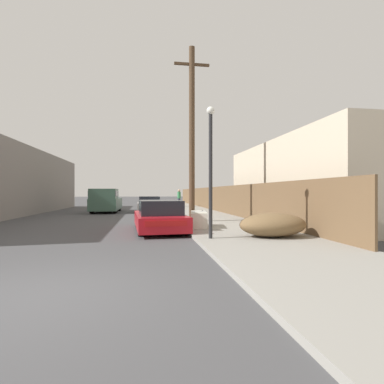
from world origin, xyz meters
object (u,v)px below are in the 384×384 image
at_px(utility_pole, 192,132).
at_px(street_lamp, 211,161).
at_px(pickup_truck, 106,201).
at_px(car_parked_mid, 149,205).
at_px(pedestrian, 179,198).
at_px(brush_pile, 273,225).
at_px(discarded_fridge, 199,219).
at_px(parked_sports_car_red, 159,217).

height_order(utility_pole, street_lamp, utility_pole).
height_order(pickup_truck, street_lamp, street_lamp).
bearing_deg(car_parked_mid, pedestrian, 63.27).
distance_m(pickup_truck, street_lamp, 16.07).
distance_m(street_lamp, brush_pile, 2.96).
bearing_deg(street_lamp, car_parked_mid, 97.00).
distance_m(discarded_fridge, pickup_truck, 13.12).
bearing_deg(pedestrian, brush_pile, -88.04).
distance_m(utility_pole, street_lamp, 5.99).
bearing_deg(car_parked_mid, discarded_fridge, -81.87).
height_order(discarded_fridge, utility_pole, utility_pole).
xyz_separation_m(discarded_fridge, utility_pole, (0.09, 2.45, 4.22)).
relative_size(pickup_truck, utility_pole, 0.60).
relative_size(parked_sports_car_red, brush_pile, 2.08).
relative_size(brush_pile, pedestrian, 1.26).
distance_m(discarded_fridge, street_lamp, 3.82).
xyz_separation_m(street_lamp, pedestrian, (1.38, 21.34, -1.55)).
bearing_deg(pickup_truck, utility_pole, 120.17).
relative_size(pickup_truck, brush_pile, 2.34).
height_order(car_parked_mid, pickup_truck, pickup_truck).
relative_size(discarded_fridge, pickup_truck, 0.33).
xyz_separation_m(discarded_fridge, brush_pile, (1.93, -3.16, 0.07)).
height_order(utility_pole, pedestrian, utility_pole).
bearing_deg(street_lamp, pedestrian, 86.30).
bearing_deg(street_lamp, discarded_fridge, 86.80).
bearing_deg(parked_sports_car_red, utility_pole, 52.45).
bearing_deg(parked_sports_car_red, brush_pile, -43.13).
bearing_deg(pickup_truck, brush_pile, 116.13).
bearing_deg(pedestrian, discarded_fridge, -93.78).
bearing_deg(utility_pole, pickup_truck, 119.73).
bearing_deg(discarded_fridge, pedestrian, 94.70).
distance_m(parked_sports_car_red, utility_pole, 5.17).
height_order(parked_sports_car_red, brush_pile, parked_sports_car_red).
bearing_deg(parked_sports_car_red, pickup_truck, 103.14).
height_order(parked_sports_car_red, pickup_truck, pickup_truck).
relative_size(discarded_fridge, utility_pole, 0.19).
relative_size(car_parked_mid, pickup_truck, 0.87).
height_order(street_lamp, pedestrian, street_lamp).
xyz_separation_m(parked_sports_car_red, car_parked_mid, (-0.29, 11.60, 0.02)).
xyz_separation_m(street_lamp, brush_pile, (2.11, 0.00, -2.08)).
xyz_separation_m(discarded_fridge, street_lamp, (-0.18, -3.16, 2.15)).
xyz_separation_m(discarded_fridge, car_parked_mid, (-1.97, 11.42, 0.16)).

